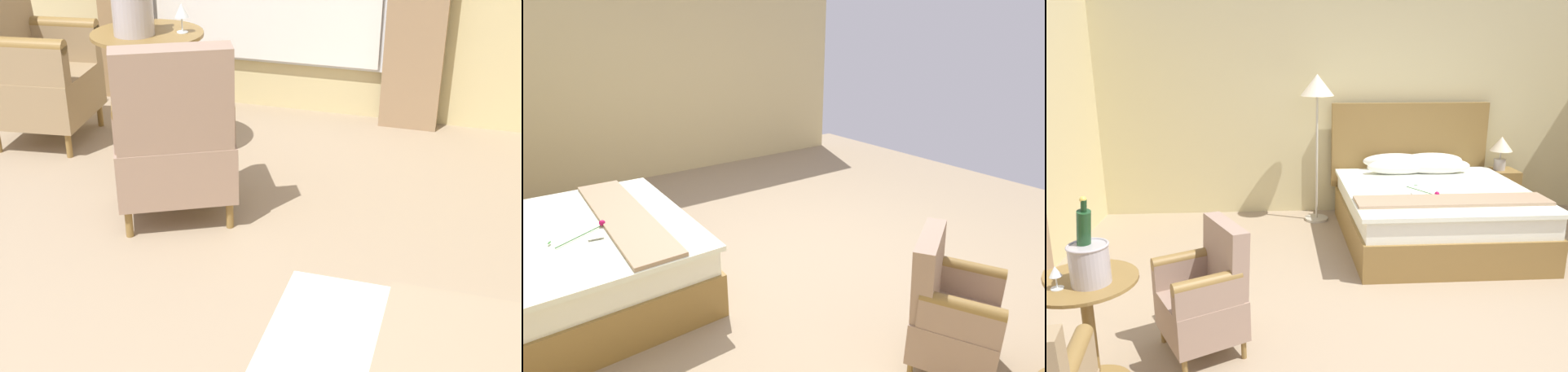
% 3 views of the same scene
% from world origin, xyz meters
% --- Properties ---
extents(side_table_round, '(0.61, 0.61, 0.73)m').
position_xyz_m(side_table_round, '(-2.29, -0.38, 0.41)').
color(side_table_round, olive).
rests_on(side_table_round, ground).
extents(champagne_bucket, '(0.23, 0.23, 0.52)m').
position_xyz_m(champagne_bucket, '(-2.23, -0.42, 0.88)').
color(champagne_bucket, '#B4ACAE').
rests_on(champagne_bucket, side_table_round).
extents(wine_glass_near_bucket, '(0.07, 0.07, 0.16)m').
position_xyz_m(wine_glass_near_bucket, '(-2.34, -0.19, 0.84)').
color(wine_glass_near_bucket, white).
rests_on(wine_glass_near_bucket, side_table_round).
extents(wine_glass_near_edge, '(0.07, 0.07, 0.14)m').
position_xyz_m(wine_glass_near_edge, '(-2.39, -0.48, 0.82)').
color(wine_glass_near_edge, white).
rests_on(wine_glass_near_edge, side_table_round).
extents(armchair_by_window, '(0.70, 0.72, 0.90)m').
position_xyz_m(armchair_by_window, '(-1.66, 0.03, 0.41)').
color(armchair_by_window, olive).
rests_on(armchair_by_window, ground).
extents(armchair_facing_bed, '(0.64, 0.62, 0.94)m').
position_xyz_m(armchair_facing_bed, '(-2.34, -1.14, 0.43)').
color(armchair_facing_bed, olive).
rests_on(armchair_facing_bed, ground).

